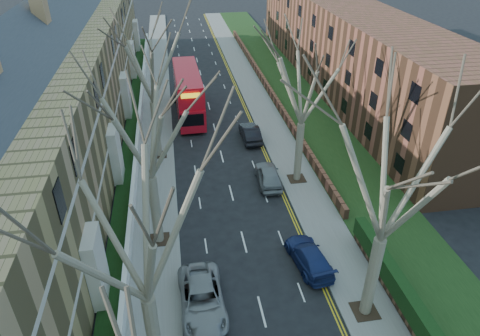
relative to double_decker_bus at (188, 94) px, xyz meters
name	(u,v)px	position (x,y,z in m)	size (l,w,h in m)	color
pavement_left	(156,109)	(-3.65, 1.87, -2.29)	(3.00, 102.00, 0.12)	slate
pavement_right	(260,102)	(8.35, 1.87, -2.29)	(3.00, 102.00, 0.12)	slate
terrace_left	(63,93)	(-11.30, -6.13, 3.18)	(9.70, 78.00, 13.60)	olive
flats_right	(345,47)	(19.81, 5.87, 2.63)	(13.97, 54.00, 10.00)	brown
front_wall_left	(138,137)	(-5.30, -6.13, -1.73)	(0.30, 78.00, 1.00)	white
grass_verge_right	(297,99)	(12.85, 1.87, -2.20)	(6.00, 102.00, 0.06)	#183212
tree_left_mid	(135,220)	(-3.35, -31.13, 7.20)	(10.50, 10.50, 14.71)	#6E604F
tree_left_far	(144,118)	(-3.35, -21.13, 6.89)	(10.15, 10.15, 14.22)	#6E604F
tree_left_dist	(148,53)	(-3.35, -9.13, 7.21)	(10.50, 10.50, 14.71)	#6E604F
tree_right_mid	(396,167)	(8.05, -29.13, 7.20)	(10.50, 10.50, 14.71)	#6E604F
tree_right_far	(305,73)	(8.05, -15.13, 6.89)	(10.15, 10.15, 14.22)	#6E604F
double_decker_bus	(188,94)	(0.00, 0.00, 0.00)	(3.06, 11.50, 4.77)	red
car_left_far	(202,299)	(-0.93, -27.34, -1.60)	(2.49, 5.40, 1.50)	gray
car_right_near	(309,256)	(6.05, -24.92, -1.68)	(1.89, 4.65, 1.35)	navy
car_right_mid	(268,175)	(5.58, -15.22, -1.58)	(1.83, 4.54, 1.55)	gray
car_right_far	(250,133)	(5.53, -7.22, -1.60)	(1.59, 4.56, 1.50)	black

